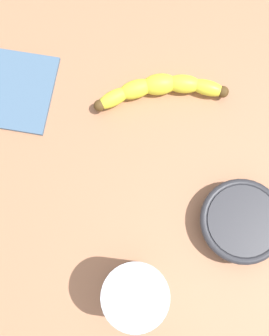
{
  "coord_description": "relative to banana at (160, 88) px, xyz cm",
  "views": [
    {
      "loc": [
        10.66,
        -3.73,
        66.2
      ],
      "look_at": [
        -3.29,
        -2.89,
        5.0
      ],
      "focal_mm": 43.05,
      "sensor_mm": 36.0,
      "label": 1
    }
  ],
  "objects": [
    {
      "name": "folded_napkin",
      "position": [
        -1.87,
        -24.56,
        -1.45
      ],
      "size": [
        16.6,
        16.12,
        0.6
      ],
      "primitive_type": "cube",
      "rotation": [
        0.0,
        0.0,
        -0.23
      ],
      "color": "slate",
      "rests_on": "wooden_tabletop"
    },
    {
      "name": "smoothie_glass",
      "position": [
        31.66,
        -5.99,
        4.08
      ],
      "size": [
        8.58,
        8.58,
        11.73
      ],
      "color": "silver",
      "rests_on": "wooden_tabletop"
    },
    {
      "name": "wooden_tabletop",
      "position": [
        16.49,
        -2.1,
        -3.25
      ],
      "size": [
        120.0,
        120.0,
        3.0
      ],
      "primitive_type": "cube",
      "color": "#B17552",
      "rests_on": "ground"
    },
    {
      "name": "ceramic_bowl",
      "position": [
        22.52,
        10.51,
        0.68
      ],
      "size": [
        12.76,
        12.76,
        4.01
      ],
      "color": "#2D2D33",
      "rests_on": "wooden_tabletop"
    },
    {
      "name": "banana",
      "position": [
        0.0,
        0.0,
        0.0
      ],
      "size": [
        6.31,
        22.23,
        3.5
      ],
      "rotation": [
        0.0,
        0.0,
        4.77
      ],
      "color": "yellow",
      "rests_on": "wooden_tabletop"
    }
  ]
}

